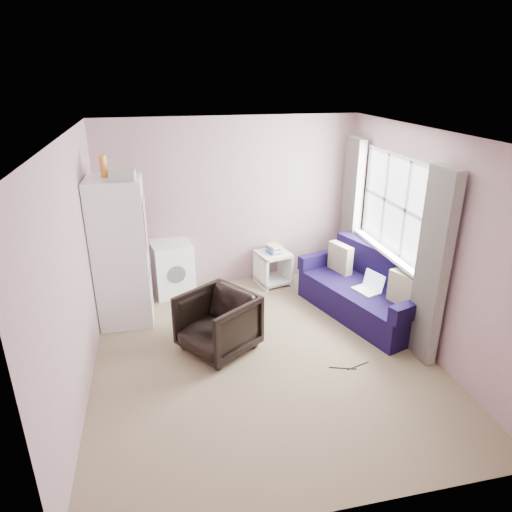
{
  "coord_description": "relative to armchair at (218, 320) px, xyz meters",
  "views": [
    {
      "loc": [
        -1.04,
        -4.36,
        3.07
      ],
      "look_at": [
        0.05,
        0.6,
        1.0
      ],
      "focal_mm": 32.0,
      "sensor_mm": 36.0,
      "label": 1
    }
  ],
  "objects": [
    {
      "name": "floor_cables",
      "position": [
        1.38,
        -0.68,
        -0.38
      ],
      "size": [
        0.48,
        0.11,
        0.01
      ],
      "rotation": [
        0.0,
        0.0,
        0.03
      ],
      "color": "black",
      "rests_on": "ground"
    },
    {
      "name": "sofa",
      "position": [
        2.09,
        0.44,
        -0.08
      ],
      "size": [
        1.41,
        2.07,
        0.85
      ],
      "rotation": [
        0.0,
        0.0,
        0.32
      ],
      "color": "#130B34",
      "rests_on": "ground"
    },
    {
      "name": "armchair",
      "position": [
        0.0,
        0.0,
        0.0
      ],
      "size": [
        1.01,
        1.03,
        0.78
      ],
      "primitive_type": "imported",
      "rotation": [
        0.0,
        0.0,
        -0.97
      ],
      "color": "black",
      "rests_on": "ground"
    },
    {
      "name": "window_dressing",
      "position": [
        2.27,
        0.47,
        0.72
      ],
      "size": [
        0.17,
        2.62,
        2.18
      ],
      "color": "white",
      "rests_on": "ground"
    },
    {
      "name": "fridge",
      "position": [
        -1.07,
        0.97,
        0.57
      ],
      "size": [
        0.68,
        0.66,
        2.16
      ],
      "rotation": [
        0.0,
        0.0,
        -0.02
      ],
      "color": "white",
      "rests_on": "ground"
    },
    {
      "name": "side_table",
      "position": [
        1.08,
        1.62,
        -0.09
      ],
      "size": [
        0.56,
        0.56,
        0.63
      ],
      "rotation": [
        0.0,
        0.0,
        0.24
      ],
      "color": "silver",
      "rests_on": "ground"
    },
    {
      "name": "washing_machine",
      "position": [
        -0.44,
        1.65,
        0.02
      ],
      "size": [
        0.65,
        0.65,
        0.78
      ],
      "rotation": [
        0.0,
        0.0,
        0.19
      ],
      "color": "white",
      "rests_on": "ground"
    },
    {
      "name": "room",
      "position": [
        0.51,
        -0.22,
        0.86
      ],
      "size": [
        3.84,
        4.24,
        2.54
      ],
      "color": "#867558",
      "rests_on": "ground"
    }
  ]
}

